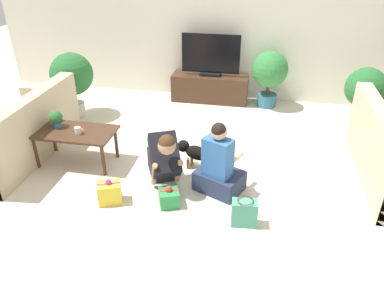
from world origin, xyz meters
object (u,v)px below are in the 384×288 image
Objects in this scene: person_sitting at (219,167)px; tabletop_plant at (56,118)px; dog at (193,152)px; tv at (211,57)px; potted_plant_corner_right at (366,89)px; gift_bag_a at (244,213)px; tv_console at (210,88)px; gift_box_b at (110,193)px; potted_plant_back_right at (270,72)px; gift_box_a at (169,197)px; sofa_left at (19,134)px; coffee_table at (75,135)px; person_kneeling at (163,158)px; mug at (78,130)px; potted_plant_corner_left at (72,76)px.

person_sitting is 4.03× the size of tabletop_plant.
dog is 2.33× the size of tabletop_plant.
tv is 1.13× the size of person_sitting.
potted_plant_corner_right is at bearing -108.78° from person_sitting.
gift_bag_a is at bearing -19.41° from tabletop_plant.
tabletop_plant is at bearing -124.78° from tv_console.
tabletop_plant is (-1.00, 0.80, 0.46)m from gift_box_b.
tv is 4.56× the size of tabletop_plant.
tabletop_plant is at bearing 141.52° from gift_box_b.
potted_plant_corner_right reaches higher than tabletop_plant.
tabletop_plant is (-2.52, 0.89, 0.44)m from gift_bag_a.
gift_box_b is (-1.68, -3.14, -0.49)m from potted_plant_back_right.
gift_box_a is 0.92× the size of gift_bag_a.
gift_bag_a is (3.10, -0.86, -0.16)m from sofa_left.
potted_plant_back_right is 4.37× the size of tabletop_plant.
coffee_table reaches higher than gift_bag_a.
tv is 1.24× the size of person_kneeling.
tv_console is 0.57m from tv.
person_kneeling is 1.59× the size of dog.
tv_console is (2.24, 2.41, -0.07)m from sofa_left.
gift_box_a is at bearing 73.00° from sofa_left.
person_kneeling is 2.66× the size of gift_box_b.
coffee_table is 8.65× the size of mug.
person_sitting is at bearing 36.64° from gift_box_a.
tv is 8.48× the size of mug.
potted_plant_back_right is 3.39m from mug.
coffee_table is at bearing 144.41° from person_kneeling.
potted_plant_back_right reaches higher than dog.
tv is at bearing -158.38° from dog.
dog is (2.37, 0.11, -0.07)m from sofa_left.
potted_plant_corner_left is at bearing -153.24° from tv_console.
potted_plant_back_right is at bearing 61.76° from gift_box_b.
potted_plant_corner_left reaches higher than potted_plant_corner_right.
tv is 2.73m from person_kneeling.
tv_console is 11.31× the size of mug.
tv_console is at bearing -158.38° from dog.
dog reaches higher than gift_bag_a.
person_kneeling is at bearing -40.11° from potted_plant_corner_left.
potted_plant_corner_right reaches higher than mug.
coffee_table is 1.93m from person_sitting.
potted_plant_back_right is at bearing 17.85° from potted_plant_corner_left.
potted_plant_back_right is 1.18× the size of person_kneeling.
tv is 3.18m from gift_box_a.
tv is at bearing 26.76° from potted_plant_corner_left.
sofa_left reaches higher than gift_box_b.
tabletop_plant is at bearing 160.59° from gift_bag_a.
potted_plant_back_right reaches higher than gift_box_b.
gift_bag_a is (2.95, -2.22, -0.54)m from potted_plant_corner_left.
person_kneeling is at bearing 21.10° from person_sitting.
potted_plant_back_right reaches higher than tv_console.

